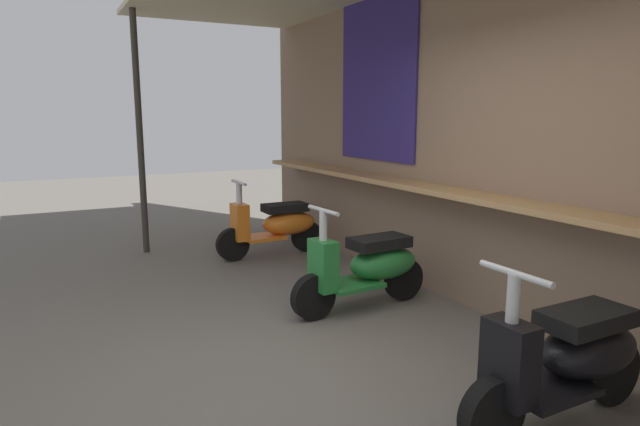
{
  "coord_description": "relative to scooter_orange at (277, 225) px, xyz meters",
  "views": [
    {
      "loc": [
        2.97,
        -1.49,
        1.74
      ],
      "look_at": [
        -1.8,
        1.0,
        0.76
      ],
      "focal_mm": 30.18,
      "sensor_mm": 36.0,
      "label": 1
    }
  ],
  "objects": [
    {
      "name": "ground_plane",
      "position": [
        3.13,
        -1.08,
        -0.39
      ],
      "size": [
        27.06,
        27.06,
        0.0
      ],
      "primitive_type": "plane",
      "color": "#605B54"
    },
    {
      "name": "scooter_black",
      "position": [
        4.23,
        -0.0,
        0.0
      ],
      "size": [
        0.46,
        1.4,
        0.97
      ],
      "rotation": [
        0.0,
        0.0,
        -1.56
      ],
      "color": "black",
      "rests_on": "ground_plane"
    },
    {
      "name": "market_stall_facade",
      "position": [
        3.13,
        0.75,
        1.43
      ],
      "size": [
        9.66,
        2.61,
        3.26
      ],
      "color": "#7F6651",
      "rests_on": "ground_plane"
    },
    {
      "name": "scooter_green",
      "position": [
        2.13,
        -0.0,
        0.0
      ],
      "size": [
        0.48,
        1.4,
        0.97
      ],
      "rotation": [
        0.0,
        0.0,
        -1.51
      ],
      "color": "#237533",
      "rests_on": "ground_plane"
    },
    {
      "name": "scooter_orange",
      "position": [
        0.0,
        0.0,
        0.0
      ],
      "size": [
        0.46,
        1.4,
        0.97
      ],
      "rotation": [
        0.0,
        0.0,
        -1.56
      ],
      "color": "orange",
      "rests_on": "ground_plane"
    }
  ]
}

